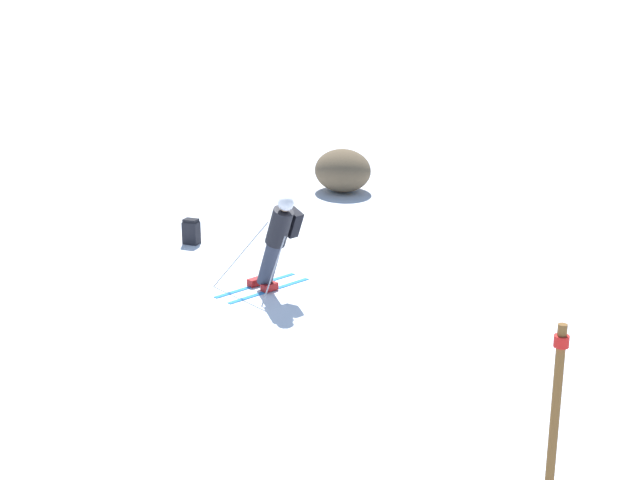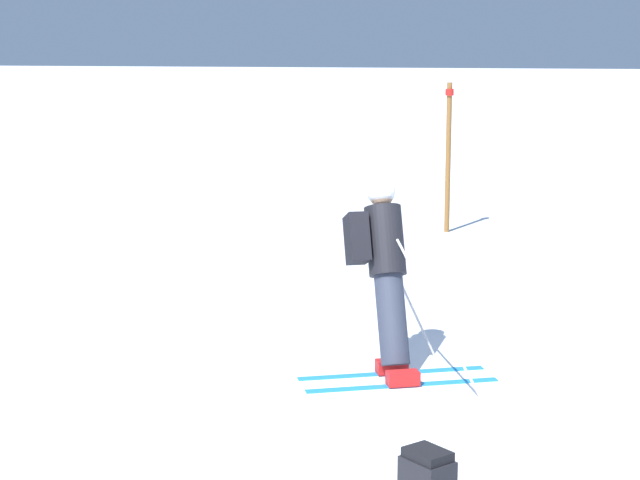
{
  "view_description": "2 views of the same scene",
  "coord_description": "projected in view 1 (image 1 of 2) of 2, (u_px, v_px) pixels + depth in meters",
  "views": [
    {
      "loc": [
        14.2,
        -2.78,
        5.18
      ],
      "look_at": [
        0.38,
        1.0,
        0.77
      ],
      "focal_mm": 50.0,
      "sensor_mm": 36.0,
      "label": 1
    },
    {
      "loc": [
        -8.51,
        -1.95,
        2.89
      ],
      "look_at": [
        1.86,
        1.16,
        0.94
      ],
      "focal_mm": 60.0,
      "sensor_mm": 36.0,
      "label": 2
    }
  ],
  "objects": [
    {
      "name": "ground_plane",
      "position": [
        258.0,
        281.0,
        15.32
      ],
      "size": [
        300.0,
        300.0,
        0.0
      ],
      "primitive_type": "plane",
      "color": "white"
    },
    {
      "name": "skier",
      "position": [
        278.0,
        238.0,
        14.44
      ],
      "size": [
        1.44,
        1.73,
        1.78
      ],
      "rotation": [
        0.0,
        0.0,
        0.5
      ],
      "color": "#1E7AC6",
      "rests_on": "ground"
    },
    {
      "name": "spare_backpack",
      "position": [
        191.0,
        232.0,
        17.3
      ],
      "size": [
        0.35,
        0.37,
        0.5
      ],
      "rotation": [
        0.0,
        0.0,
        0.94
      ],
      "color": "black",
      "rests_on": "ground"
    },
    {
      "name": "exposed_boulder_0",
      "position": [
        343.0,
        170.0,
        21.29
      ],
      "size": [
        1.56,
        1.33,
        1.01
      ],
      "primitive_type": "ellipsoid",
      "color": "brown",
      "rests_on": "ground"
    },
    {
      "name": "trail_marker",
      "position": [
        553.0,
        441.0,
        7.63
      ],
      "size": [
        0.13,
        0.13,
        2.37
      ],
      "color": "brown",
      "rests_on": "ground"
    }
  ]
}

